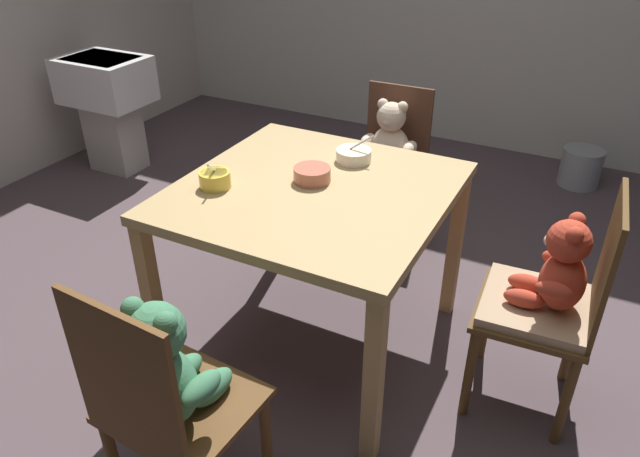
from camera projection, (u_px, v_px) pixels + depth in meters
ground_plane at (315, 341)px, 2.65m from camera, size 5.20×5.20×0.04m
dining_table at (314, 208)px, 2.30m from camera, size 1.00×1.01×0.75m
teddy_chair_far_center at (389, 152)px, 3.08m from camera, size 0.39×0.41×0.85m
teddy_chair_near_right at (553, 289)px, 2.06m from camera, size 0.42×0.43×0.91m
teddy_chair_near_front at (166, 383)px, 1.65m from camera, size 0.43×0.40×0.90m
porridge_bowl_yellow_near_left at (215, 179)px, 2.24m from camera, size 0.12×0.13×0.12m
porridge_bowl_white_far_center at (354, 155)px, 2.45m from camera, size 0.15×0.15×0.12m
porridge_bowl_terracotta_center at (312, 174)px, 2.28m from camera, size 0.14×0.14×0.06m
sink_basin at (108, 98)px, 3.92m from camera, size 0.55×0.40×0.77m
metal_pail at (581, 167)px, 3.88m from camera, size 0.26×0.26×0.25m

